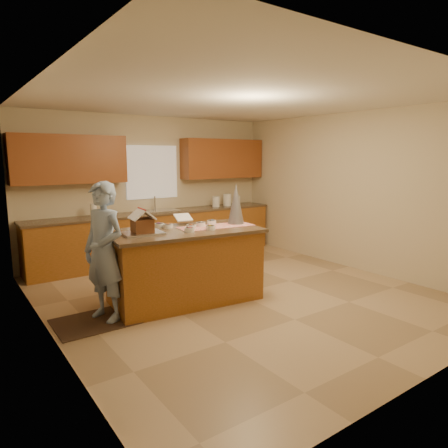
{
  "coord_description": "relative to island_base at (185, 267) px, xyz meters",
  "views": [
    {
      "loc": [
        -3.36,
        -4.39,
        1.94
      ],
      "look_at": [
        -0.1,
        0.2,
        1.0
      ],
      "focal_mm": 32.25,
      "sensor_mm": 36.0,
      "label": 1
    }
  ],
  "objects": [
    {
      "name": "canister_a",
      "position": [
        2.03,
        2.23,
        0.56
      ],
      "size": [
        0.15,
        0.15,
        0.21
      ],
      "primitive_type": "cylinder",
      "color": "white",
      "rests_on": "back_counter_top"
    },
    {
      "name": "gingerbread_house",
      "position": [
        -0.59,
        0.01,
        0.65
      ],
      "size": [
        0.32,
        0.33,
        0.3
      ],
      "color": "brown",
      "rests_on": "baking_tray"
    },
    {
      "name": "tinsel_tree",
      "position": [
        0.84,
        -0.04,
        0.81
      ],
      "size": [
        0.26,
        0.26,
        0.59
      ],
      "primitive_type": "cone",
      "rotation": [
        0.0,
        0.0,
        -0.11
      ],
      "color": "silver",
      "rests_on": "island_top"
    },
    {
      "name": "wall_right",
      "position": [
        3.24,
        -0.22,
        0.88
      ],
      "size": [
        5.5,
        5.5,
        0.0
      ],
      "primitive_type": "plane",
      "color": "beige",
      "rests_on": "floor"
    },
    {
      "name": "island_base",
      "position": [
        0.0,
        0.0,
        0.0
      ],
      "size": [
        2.02,
        1.17,
        0.94
      ],
      "primitive_type": "cube",
      "rotation": [
        0.0,
        0.0,
        -0.11
      ],
      "color": "#A15521",
      "rests_on": "floor"
    },
    {
      "name": "candy_bowls",
      "position": [
        0.12,
        0.04,
        0.54
      ],
      "size": [
        0.86,
        0.68,
        0.06
      ],
      "color": "orange",
      "rests_on": "island_top"
    },
    {
      "name": "back_counter_top",
      "position": [
        0.74,
        2.23,
        0.43
      ],
      "size": [
        4.85,
        0.63,
        0.04
      ],
      "primitive_type": "cube",
      "color": "brown",
      "rests_on": "back_counter_base"
    },
    {
      "name": "canister_b",
      "position": [
        2.32,
        2.23,
        0.57
      ],
      "size": [
        0.17,
        0.17,
        0.25
      ],
      "primitive_type": "cylinder",
      "color": "white",
      "rests_on": "back_counter_top"
    },
    {
      "name": "canister_c",
      "position": [
        2.59,
        2.23,
        0.55
      ],
      "size": [
        0.13,
        0.13,
        0.19
      ],
      "primitive_type": "cylinder",
      "color": "white",
      "rests_on": "back_counter_top"
    },
    {
      "name": "boy",
      "position": [
        -1.1,
        -0.03,
        0.37
      ],
      "size": [
        0.58,
        0.7,
        1.65
      ],
      "primitive_type": "imported",
      "rotation": [
        0.0,
        0.0,
        -1.21
      ],
      "color": "#95B0D4",
      "rests_on": "rug"
    },
    {
      "name": "island_top",
      "position": [
        0.0,
        0.0,
        0.49
      ],
      "size": [
        2.12,
        1.27,
        0.04
      ],
      "primitive_type": "cube",
      "rotation": [
        0.0,
        0.0,
        -0.11
      ],
      "color": "brown",
      "rests_on": "island_base"
    },
    {
      "name": "window_curtain",
      "position": [
        0.74,
        2.5,
        1.18
      ],
      "size": [
        1.05,
        0.03,
        1.0
      ],
      "primitive_type": "cube",
      "color": "white",
      "rests_on": "wall_back"
    },
    {
      "name": "paper_towel",
      "position": [
        -0.5,
        2.23,
        0.57
      ],
      "size": [
        0.11,
        0.11,
        0.23
      ],
      "primitive_type": "cylinder",
      "color": "white",
      "rests_on": "back_counter_top"
    },
    {
      "name": "upper_cabinet_right",
      "position": [
        2.29,
        2.35,
        1.43
      ],
      "size": [
        1.85,
        0.35,
        0.8
      ],
      "primitive_type": "cube",
      "color": "brown",
      "rests_on": "wall_back"
    },
    {
      "name": "stone_accent",
      "position": [
        -1.74,
        -1.02,
        0.78
      ],
      "size": [
        0.0,
        2.5,
        2.5
      ],
      "primitive_type": "plane",
      "rotation": [
        1.57,
        0.0,
        1.57
      ],
      "color": "gray",
      "rests_on": "wall_left"
    },
    {
      "name": "cookbook",
      "position": [
        0.21,
        0.39,
        0.61
      ],
      "size": [
        0.25,
        0.21,
        0.1
      ],
      "primitive_type": "cube",
      "rotation": [
        -1.13,
        0.0,
        -0.11
      ],
      "color": "white",
      "rests_on": "island_top"
    },
    {
      "name": "floor",
      "position": [
        0.74,
        -0.22,
        -0.47
      ],
      "size": [
        5.5,
        5.5,
        0.0
      ],
      "primitive_type": "plane",
      "color": "tan",
      "rests_on": "ground"
    },
    {
      "name": "wall_left",
      "position": [
        -1.76,
        -0.22,
        0.88
      ],
      "size": [
        5.5,
        5.5,
        0.0
      ],
      "primitive_type": "plane",
      "color": "beige",
      "rests_on": "floor"
    },
    {
      "name": "faucet",
      "position": [
        0.74,
        2.41,
        0.59
      ],
      "size": [
        0.03,
        0.03,
        0.28
      ],
      "primitive_type": "cylinder",
      "color": "silver",
      "rests_on": "back_counter_top"
    },
    {
      "name": "wall_front",
      "position": [
        0.74,
        -2.97,
        0.88
      ],
      "size": [
        5.5,
        5.5,
        0.0
      ],
      "primitive_type": "plane",
      "color": "beige",
      "rests_on": "floor"
    },
    {
      "name": "back_counter_base",
      "position": [
        0.74,
        2.23,
        -0.03
      ],
      "size": [
        4.8,
        0.6,
        0.88
      ],
      "primitive_type": "cube",
      "color": "#A15521",
      "rests_on": "floor"
    },
    {
      "name": "rug",
      "position": [
        -1.15,
        -0.03,
        -0.46
      ],
      "size": [
        1.12,
        0.73,
        0.01
      ],
      "primitive_type": "cube",
      "color": "black",
      "rests_on": "floor"
    },
    {
      "name": "sink",
      "position": [
        0.74,
        2.23,
        0.42
      ],
      "size": [
        0.7,
        0.45,
        0.12
      ],
      "primitive_type": "cube",
      "color": "silver",
      "rests_on": "back_counter_top"
    },
    {
      "name": "upper_cabinet_left",
      "position": [
        -0.81,
        2.35,
        1.43
      ],
      "size": [
        1.85,
        0.35,
        0.8
      ],
      "primitive_type": "cube",
      "color": "brown",
      "rests_on": "wall_back"
    },
    {
      "name": "table_runner",
      "position": [
        0.48,
        -0.05,
        0.52
      ],
      "size": [
        1.11,
        0.5,
        0.01
      ],
      "primitive_type": "cube",
      "rotation": [
        0.0,
        0.0,
        -0.11
      ],
      "color": "#B4150C",
      "rests_on": "island_top"
    },
    {
      "name": "wall_back",
      "position": [
        0.74,
        2.53,
        0.88
      ],
      "size": [
        5.5,
        5.5,
        0.0
      ],
      "primitive_type": "plane",
      "color": "beige",
      "rests_on": "floor"
    },
    {
      "name": "ceiling",
      "position": [
        0.74,
        -0.22,
        2.23
      ],
      "size": [
        5.5,
        5.5,
        0.0
      ],
      "primitive_type": "plane",
      "color": "silver",
      "rests_on": "floor"
    },
    {
      "name": "baking_tray",
      "position": [
        -0.59,
        0.01,
        0.53
      ],
      "size": [
        0.53,
        0.42,
        0.03
      ],
      "primitive_type": "cube",
      "rotation": [
        0.0,
        0.0,
        -0.11
      ],
      "color": "silver",
      "rests_on": "island_top"
    }
  ]
}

